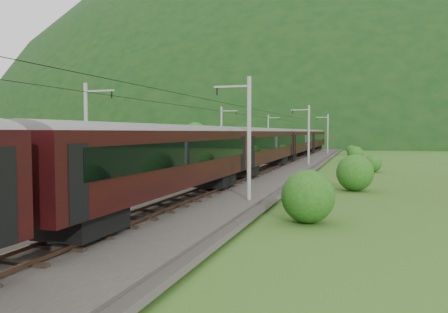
% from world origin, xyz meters
% --- Properties ---
extents(ground, '(600.00, 600.00, 0.00)m').
position_xyz_m(ground, '(0.00, 0.00, 0.00)').
color(ground, '#2E4B17').
rests_on(ground, ground).
extents(railbed, '(14.00, 220.00, 0.30)m').
position_xyz_m(railbed, '(0.00, 10.00, 0.15)').
color(railbed, '#38332D').
rests_on(railbed, ground).
extents(track_left, '(2.40, 220.00, 0.27)m').
position_xyz_m(track_left, '(-2.40, 10.00, 0.37)').
color(track_left, brown).
rests_on(track_left, railbed).
extents(track_right, '(2.40, 220.00, 0.27)m').
position_xyz_m(track_right, '(2.40, 10.00, 0.37)').
color(track_right, brown).
rests_on(track_right, railbed).
extents(catenary_left, '(2.54, 192.28, 8.00)m').
position_xyz_m(catenary_left, '(-6.12, 32.00, 4.50)').
color(catenary_left, gray).
rests_on(catenary_left, railbed).
extents(catenary_right, '(2.54, 192.28, 8.00)m').
position_xyz_m(catenary_right, '(6.12, 32.00, 4.50)').
color(catenary_right, gray).
rests_on(catenary_right, railbed).
extents(overhead_wires, '(4.83, 198.00, 0.03)m').
position_xyz_m(overhead_wires, '(0.00, 10.00, 7.10)').
color(overhead_wires, black).
rests_on(overhead_wires, ground).
extents(mountain_main, '(504.00, 360.00, 244.00)m').
position_xyz_m(mountain_main, '(0.00, 260.00, 0.00)').
color(mountain_main, black).
rests_on(mountain_main, ground).
extents(mountain_ridge, '(336.00, 280.00, 132.00)m').
position_xyz_m(mountain_ridge, '(-120.00, 300.00, 0.00)').
color(mountain_ridge, black).
rests_on(mountain_ridge, ground).
extents(train, '(3.23, 155.58, 5.63)m').
position_xyz_m(train, '(2.40, 32.89, 3.79)').
color(train, black).
rests_on(train, ground).
extents(hazard_post_near, '(0.16, 0.16, 1.49)m').
position_xyz_m(hazard_post_near, '(-0.38, 65.92, 1.04)').
color(hazard_post_near, red).
rests_on(hazard_post_near, railbed).
extents(hazard_post_far, '(0.18, 0.18, 1.71)m').
position_xyz_m(hazard_post_far, '(0.70, 42.69, 1.16)').
color(hazard_post_far, red).
rests_on(hazard_post_far, railbed).
extents(signal, '(0.27, 0.27, 2.44)m').
position_xyz_m(signal, '(-3.61, 31.20, 1.73)').
color(signal, black).
rests_on(signal, railbed).
extents(vegetation_left, '(12.94, 148.24, 6.60)m').
position_xyz_m(vegetation_left, '(-13.92, 26.57, 2.50)').
color(vegetation_left, '#224512').
rests_on(vegetation_left, ground).
extents(vegetation_right, '(6.29, 104.63, 2.64)m').
position_xyz_m(vegetation_right, '(11.69, 8.26, 1.14)').
color(vegetation_right, '#224512').
rests_on(vegetation_right, ground).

